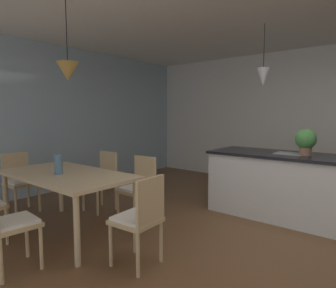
{
  "coord_description": "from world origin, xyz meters",
  "views": [
    {
      "loc": [
        1.03,
        -2.92,
        1.44
      ],
      "look_at": [
        -1.44,
        0.09,
        1.04
      ],
      "focal_mm": 31.51,
      "sensor_mm": 36.0,
      "label": 1
    }
  ],
  "objects_px": {
    "dining_table": "(66,179)",
    "chair_window_end": "(20,180)",
    "kitchen_island": "(290,186)",
    "chair_near_right": "(8,221)",
    "chair_far_left": "(102,179)",
    "vase_on_dining_table": "(58,164)",
    "potted_plant_on_island": "(306,140)",
    "chair_far_right": "(139,187)",
    "chair_kitchen_end": "(140,217)"
  },
  "relations": [
    {
      "from": "chair_near_right",
      "to": "chair_window_end",
      "type": "xyz_separation_m",
      "value": [
        -1.62,
        0.83,
        0.0
      ]
    },
    {
      "from": "chair_kitchen_end",
      "to": "chair_window_end",
      "type": "relative_size",
      "value": 1.0
    },
    {
      "from": "chair_near_right",
      "to": "chair_window_end",
      "type": "relative_size",
      "value": 1.0
    },
    {
      "from": "dining_table",
      "to": "chair_far_left",
      "type": "distance_m",
      "value": 0.94
    },
    {
      "from": "chair_kitchen_end",
      "to": "potted_plant_on_island",
      "type": "distance_m",
      "value": 2.46
    },
    {
      "from": "chair_far_left",
      "to": "kitchen_island",
      "type": "distance_m",
      "value": 2.7
    },
    {
      "from": "chair_near_right",
      "to": "potted_plant_on_island",
      "type": "xyz_separation_m",
      "value": [
        1.72,
        3.06,
        0.62
      ]
    },
    {
      "from": "chair_far_left",
      "to": "chair_far_right",
      "type": "xyz_separation_m",
      "value": [
        0.78,
        -0.0,
        0.0
      ]
    },
    {
      "from": "dining_table",
      "to": "chair_kitchen_end",
      "type": "height_order",
      "value": "chair_kitchen_end"
    },
    {
      "from": "kitchen_island",
      "to": "potted_plant_on_island",
      "type": "distance_m",
      "value": 0.66
    },
    {
      "from": "chair_near_right",
      "to": "kitchen_island",
      "type": "height_order",
      "value": "kitchen_island"
    },
    {
      "from": "kitchen_island",
      "to": "chair_near_right",
      "type": "bearing_deg",
      "value": -116.71
    },
    {
      "from": "vase_on_dining_table",
      "to": "chair_far_right",
      "type": "bearing_deg",
      "value": 67.74
    },
    {
      "from": "dining_table",
      "to": "chair_far_right",
      "type": "distance_m",
      "value": 0.94
    },
    {
      "from": "chair_near_right",
      "to": "vase_on_dining_table",
      "type": "xyz_separation_m",
      "value": [
        -0.38,
        0.74,
        0.38
      ]
    },
    {
      "from": "chair_far_right",
      "to": "vase_on_dining_table",
      "type": "bearing_deg",
      "value": -112.26
    },
    {
      "from": "chair_far_left",
      "to": "vase_on_dining_table",
      "type": "relative_size",
      "value": 3.74
    },
    {
      "from": "dining_table",
      "to": "chair_far_right",
      "type": "relative_size",
      "value": 2.0
    },
    {
      "from": "dining_table",
      "to": "kitchen_island",
      "type": "height_order",
      "value": "kitchen_island"
    },
    {
      "from": "chair_kitchen_end",
      "to": "potted_plant_on_island",
      "type": "relative_size",
      "value": 2.49
    },
    {
      "from": "dining_table",
      "to": "chair_kitchen_end",
      "type": "distance_m",
      "value": 1.25
    },
    {
      "from": "chair_near_right",
      "to": "chair_far_right",
      "type": "bearing_deg",
      "value": 89.9
    },
    {
      "from": "chair_window_end",
      "to": "kitchen_island",
      "type": "relative_size",
      "value": 0.4
    },
    {
      "from": "chair_far_right",
      "to": "vase_on_dining_table",
      "type": "distance_m",
      "value": 1.08
    },
    {
      "from": "dining_table",
      "to": "vase_on_dining_table",
      "type": "bearing_deg",
      "value": -85.32
    },
    {
      "from": "dining_table",
      "to": "vase_on_dining_table",
      "type": "xyz_separation_m",
      "value": [
        0.01,
        -0.1,
        0.19
      ]
    },
    {
      "from": "chair_near_right",
      "to": "potted_plant_on_island",
      "type": "height_order",
      "value": "potted_plant_on_island"
    },
    {
      "from": "chair_far_right",
      "to": "potted_plant_on_island",
      "type": "xyz_separation_m",
      "value": [
        1.71,
        1.39,
        0.62
      ]
    },
    {
      "from": "chair_near_right",
      "to": "chair_window_end",
      "type": "bearing_deg",
      "value": 152.85
    },
    {
      "from": "chair_window_end",
      "to": "chair_kitchen_end",
      "type": "bearing_deg",
      "value": 0.09
    },
    {
      "from": "dining_table",
      "to": "chair_window_end",
      "type": "xyz_separation_m",
      "value": [
        -1.24,
        -0.0,
        -0.2
      ]
    },
    {
      "from": "chair_near_right",
      "to": "chair_window_end",
      "type": "distance_m",
      "value": 1.83
    },
    {
      "from": "chair_window_end",
      "to": "kitchen_island",
      "type": "xyz_separation_m",
      "value": [
        3.16,
        2.22,
        -0.01
      ]
    },
    {
      "from": "dining_table",
      "to": "vase_on_dining_table",
      "type": "height_order",
      "value": "vase_on_dining_table"
    },
    {
      "from": "chair_far_left",
      "to": "chair_far_right",
      "type": "relative_size",
      "value": 1.0
    },
    {
      "from": "chair_window_end",
      "to": "kitchen_island",
      "type": "bearing_deg",
      "value": 35.12
    },
    {
      "from": "chair_near_right",
      "to": "chair_kitchen_end",
      "type": "bearing_deg",
      "value": 44.51
    },
    {
      "from": "chair_far_right",
      "to": "kitchen_island",
      "type": "distance_m",
      "value": 2.07
    },
    {
      "from": "dining_table",
      "to": "chair_near_right",
      "type": "distance_m",
      "value": 0.94
    },
    {
      "from": "chair_far_left",
      "to": "chair_window_end",
      "type": "height_order",
      "value": "same"
    },
    {
      "from": "dining_table",
      "to": "chair_far_right",
      "type": "height_order",
      "value": "chair_far_right"
    },
    {
      "from": "dining_table",
      "to": "potted_plant_on_island",
      "type": "height_order",
      "value": "potted_plant_on_island"
    },
    {
      "from": "chair_near_right",
      "to": "vase_on_dining_table",
      "type": "height_order",
      "value": "vase_on_dining_table"
    },
    {
      "from": "potted_plant_on_island",
      "to": "vase_on_dining_table",
      "type": "bearing_deg",
      "value": -132.04
    },
    {
      "from": "chair_kitchen_end",
      "to": "potted_plant_on_island",
      "type": "height_order",
      "value": "potted_plant_on_island"
    },
    {
      "from": "chair_far_left",
      "to": "vase_on_dining_table",
      "type": "distance_m",
      "value": 1.08
    },
    {
      "from": "potted_plant_on_island",
      "to": "vase_on_dining_table",
      "type": "xyz_separation_m",
      "value": [
        -2.09,
        -2.32,
        -0.24
      ]
    },
    {
      "from": "dining_table",
      "to": "kitchen_island",
      "type": "bearing_deg",
      "value": 49.13
    },
    {
      "from": "chair_window_end",
      "to": "chair_near_right",
      "type": "bearing_deg",
      "value": -27.15
    },
    {
      "from": "kitchen_island",
      "to": "vase_on_dining_table",
      "type": "bearing_deg",
      "value": -129.54
    }
  ]
}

